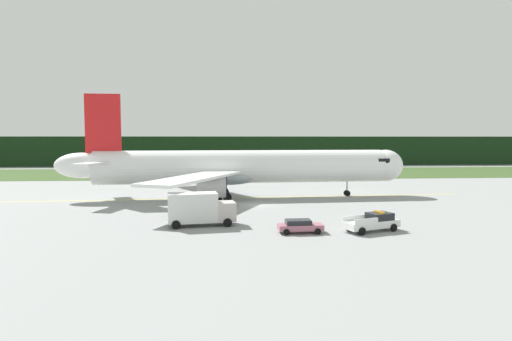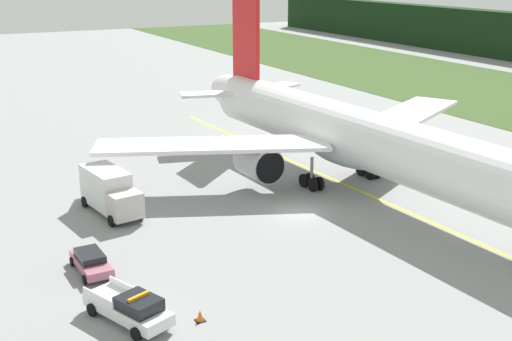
{
  "view_description": "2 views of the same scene",
  "coord_description": "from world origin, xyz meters",
  "views": [
    {
      "loc": [
        -4.22,
        -58.56,
        9.26
      ],
      "look_at": [
        0.62,
        8.71,
        4.13
      ],
      "focal_mm": 30.45,
      "sensor_mm": 36.0,
      "label": 1
    },
    {
      "loc": [
        42.95,
        -26.18,
        19.15
      ],
      "look_at": [
        1.34,
        -4.42,
        4.55
      ],
      "focal_mm": 46.82,
      "sensor_mm": 36.0,
      "label": 2
    }
  ],
  "objects": [
    {
      "name": "ground",
      "position": [
        0.0,
        0.0,
        0.0
      ],
      "size": [
        320.0,
        320.0,
        0.0
      ],
      "primitive_type": "plane",
      "color": "gray"
    },
    {
      "name": "grass_verge",
      "position": [
        0.0,
        54.18,
        0.02
      ],
      "size": [
        320.0,
        35.36,
        0.04
      ],
      "primitive_type": "cube",
      "color": "#364F23",
      "rests_on": "ground"
    },
    {
      "name": "distant_tree_line",
      "position": [
        0.0,
        85.52,
        4.8
      ],
      "size": [
        288.0,
        5.05,
        9.6
      ],
      "primitive_type": "cube",
      "color": "black",
      "rests_on": "ground"
    },
    {
      "name": "taxiway_centerline_main",
      "position": [
        -1.55,
        7.67,
        0.0
      ],
      "size": [
        70.17,
        4.21,
        0.01
      ],
      "primitive_type": "cube",
      "rotation": [
        0.0,
        0.0,
        0.06
      ],
      "color": "yellow",
      "rests_on": "ground"
    },
    {
      "name": "airliner",
      "position": [
        -2.25,
        7.63,
        4.67
      ],
      "size": [
        53.36,
        42.23,
        15.61
      ],
      "color": "white",
      "rests_on": "ground"
    },
    {
      "name": "ops_pickup_truck",
      "position": [
        10.42,
        -17.06,
        0.9
      ],
      "size": [
        6.07,
        3.91,
        1.94
      ],
      "color": "white",
      "rests_on": "ground"
    },
    {
      "name": "catering_truck",
      "position": [
        -6.91,
        -13.25,
        1.84
      ],
      "size": [
        7.25,
        3.53,
        3.64
      ],
      "color": "beige",
      "rests_on": "ground"
    },
    {
      "name": "staff_car",
      "position": [
        3.01,
        -17.37,
        0.7
      ],
      "size": [
        4.4,
        2.06,
        1.3
      ],
      "color": "#A86076",
      "rests_on": "ground"
    },
    {
      "name": "apron_cone",
      "position": [
        12.1,
        -13.58,
        0.34
      ],
      "size": [
        0.55,
        0.55,
        0.69
      ],
      "color": "black",
      "rests_on": "ground"
    }
  ]
}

